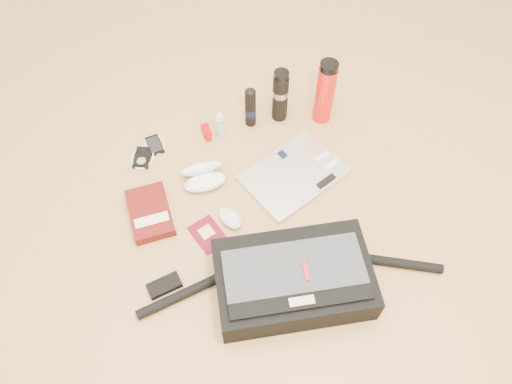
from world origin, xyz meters
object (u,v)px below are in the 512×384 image
messenger_bag (293,279)px  thermos_black (280,95)px  thermos_red (325,92)px  laptop (294,175)px  book (151,213)px

messenger_bag → thermos_black: bearing=82.5°
thermos_red → messenger_bag: bearing=-116.2°
laptop → thermos_red: (0.20, 0.27, 0.13)m
book → thermos_black: 0.70m
book → messenger_bag: bearing=-47.0°
messenger_bag → thermos_black: (0.17, 0.75, 0.06)m
messenger_bag → book: 0.58m
messenger_bag → thermos_red: 0.79m
laptop → book: size_ratio=1.93×
messenger_bag → thermos_red: thermos_red is taller
messenger_bag → book: messenger_bag is taller
book → thermos_red: 0.83m
messenger_bag → thermos_black: 0.77m
thermos_red → laptop: bearing=-127.0°
messenger_bag → thermos_black: thermos_black is taller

